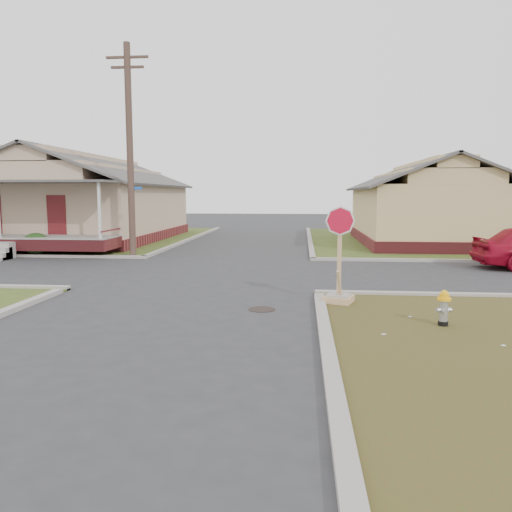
{
  "coord_description": "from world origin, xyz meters",
  "views": [
    {
      "loc": [
        3.13,
        -12.09,
        2.72
      ],
      "look_at": [
        1.92,
        1.0,
        1.1
      ],
      "focal_mm": 35.0,
      "sensor_mm": 36.0,
      "label": 1
    }
  ],
  "objects": [
    {
      "name": "fire_hydrant",
      "position": [
        6.04,
        -1.78,
        0.46
      ],
      "size": [
        0.28,
        0.28,
        0.74
      ],
      "rotation": [
        0.0,
        0.0,
        0.2
      ],
      "color": "black",
      "rests_on": "ground"
    },
    {
      "name": "verge_far_left",
      "position": [
        -13.0,
        18.0,
        0.03
      ],
      "size": [
        19.0,
        19.0,
        0.05
      ],
      "primitive_type": "cube",
      "color": "#334719",
      "rests_on": "ground"
    },
    {
      "name": "stop_sign",
      "position": [
        4.06,
        0.26,
        0.57
      ],
      "size": [
        0.68,
        0.66,
        2.4
      ],
      "rotation": [
        0.0,
        0.0,
        -0.33
      ],
      "color": "tan",
      "rests_on": "ground"
    },
    {
      "name": "ground",
      "position": [
        0.0,
        0.0,
        0.0
      ],
      "size": [
        120.0,
        120.0,
        0.0
      ],
      "primitive_type": "plane",
      "color": "#2C2D2F",
      "rests_on": "ground"
    },
    {
      "name": "hedge_right",
      "position": [
        -8.69,
        9.05,
        0.56
      ],
      "size": [
        1.34,
        1.1,
        1.02
      ],
      "primitive_type": "ellipsoid",
      "color": "#1E3D16",
      "rests_on": "verge_far_left"
    },
    {
      "name": "utility_pole",
      "position": [
        -4.2,
        8.9,
        4.66
      ],
      "size": [
        1.8,
        0.28,
        9.0
      ],
      "color": "#3F2C24",
      "rests_on": "ground"
    },
    {
      "name": "corner_house",
      "position": [
        -10.0,
        16.68,
        2.28
      ],
      "size": [
        10.1,
        15.5,
        5.3
      ],
      "color": "maroon",
      "rests_on": "ground"
    },
    {
      "name": "manhole",
      "position": [
        2.2,
        -0.5,
        0.01
      ],
      "size": [
        0.64,
        0.64,
        0.01
      ],
      "primitive_type": "cylinder",
      "color": "black",
      "rests_on": "ground"
    },
    {
      "name": "side_house_yellow",
      "position": [
        10.0,
        16.5,
        2.19
      ],
      "size": [
        7.6,
        11.6,
        4.7
      ],
      "color": "maroon",
      "rests_on": "ground"
    },
    {
      "name": "curbs",
      "position": [
        0.0,
        5.0,
        0.0
      ],
      "size": [
        80.0,
        40.0,
        0.12
      ],
      "primitive_type": null,
      "color": "gray",
      "rests_on": "ground"
    }
  ]
}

